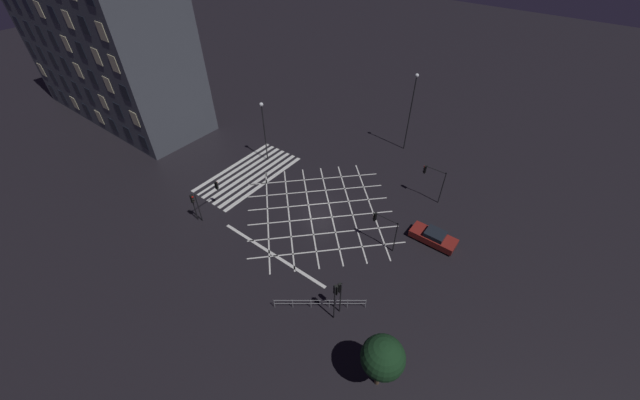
{
  "coord_description": "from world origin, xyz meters",
  "views": [
    {
      "loc": [
        22.08,
        16.74,
        25.84
      ],
      "look_at": [
        0.0,
        0.0,
        1.54
      ],
      "focal_mm": 20.0,
      "sensor_mm": 36.0,
      "label": 1
    }
  ],
  "objects_px": {
    "traffic_light_nw_cross": "(433,176)",
    "waiting_car": "(433,237)",
    "traffic_light_ne_main": "(335,296)",
    "traffic_light_se_cross": "(193,202)",
    "street_tree_near": "(383,358)",
    "traffic_light_median_north": "(384,224)",
    "street_lamp_east": "(412,103)",
    "traffic_light_ne_cross": "(340,292)",
    "traffic_light_se_main": "(209,193)",
    "street_lamp_west": "(263,123)"
  },
  "relations": [
    {
      "from": "street_lamp_west",
      "to": "street_tree_near",
      "type": "height_order",
      "value": "street_lamp_west"
    },
    {
      "from": "traffic_light_median_north",
      "to": "street_lamp_east",
      "type": "distance_m",
      "value": 18.0
    },
    {
      "from": "traffic_light_ne_cross",
      "to": "waiting_car",
      "type": "xyz_separation_m",
      "value": [
        -11.67,
        2.93,
        -1.98
      ]
    },
    {
      "from": "traffic_light_se_cross",
      "to": "waiting_car",
      "type": "bearing_deg",
      "value": 29.9
    },
    {
      "from": "traffic_light_median_north",
      "to": "traffic_light_ne_cross",
      "type": "distance_m",
      "value": 8.35
    },
    {
      "from": "traffic_light_median_north",
      "to": "traffic_light_nw_cross",
      "type": "distance_m",
      "value": 9.16
    },
    {
      "from": "traffic_light_median_north",
      "to": "traffic_light_se_main",
      "type": "distance_m",
      "value": 17.63
    },
    {
      "from": "traffic_light_se_main",
      "to": "street_lamp_east",
      "type": "height_order",
      "value": "street_lamp_east"
    },
    {
      "from": "street_lamp_east",
      "to": "traffic_light_se_cross",
      "type": "bearing_deg",
      "value": -23.13
    },
    {
      "from": "traffic_light_nw_cross",
      "to": "street_lamp_east",
      "type": "height_order",
      "value": "street_lamp_east"
    },
    {
      "from": "traffic_light_ne_cross",
      "to": "traffic_light_se_cross",
      "type": "distance_m",
      "value": 17.57
    },
    {
      "from": "traffic_light_ne_main",
      "to": "street_lamp_east",
      "type": "distance_m",
      "value": 26.68
    },
    {
      "from": "traffic_light_ne_cross",
      "to": "street_lamp_east",
      "type": "height_order",
      "value": "street_lamp_east"
    },
    {
      "from": "street_lamp_east",
      "to": "street_lamp_west",
      "type": "bearing_deg",
      "value": -44.59
    },
    {
      "from": "traffic_light_ne_cross",
      "to": "street_lamp_west",
      "type": "xyz_separation_m",
      "value": [
        -12.16,
        -19.43,
        2.61
      ]
    },
    {
      "from": "street_tree_near",
      "to": "street_lamp_east",
      "type": "bearing_deg",
      "value": -156.34
    },
    {
      "from": "street_tree_near",
      "to": "traffic_light_nw_cross",
      "type": "bearing_deg",
      "value": -164.91
    },
    {
      "from": "traffic_light_median_north",
      "to": "traffic_light_ne_main",
      "type": "distance_m",
      "value": 9.02
    },
    {
      "from": "waiting_car",
      "to": "traffic_light_se_cross",
      "type": "bearing_deg",
      "value": 29.9
    },
    {
      "from": "street_tree_near",
      "to": "traffic_light_ne_cross",
      "type": "bearing_deg",
      "value": -119.41
    },
    {
      "from": "street_lamp_east",
      "to": "street_tree_near",
      "type": "distance_m",
      "value": 30.52
    },
    {
      "from": "traffic_light_ne_cross",
      "to": "street_lamp_east",
      "type": "bearing_deg",
      "value": -74.48
    },
    {
      "from": "traffic_light_ne_main",
      "to": "traffic_light_se_cross",
      "type": "distance_m",
      "value": 17.63
    },
    {
      "from": "traffic_light_se_cross",
      "to": "street_tree_near",
      "type": "bearing_deg",
      "value": -7.15
    },
    {
      "from": "traffic_light_median_north",
      "to": "traffic_light_ne_main",
      "type": "relative_size",
      "value": 0.9
    },
    {
      "from": "waiting_car",
      "to": "traffic_light_nw_cross",
      "type": "bearing_deg",
      "value": -61.4
    },
    {
      "from": "traffic_light_median_north",
      "to": "traffic_light_se_main",
      "type": "xyz_separation_m",
      "value": [
        6.72,
        -16.3,
        -0.09
      ]
    },
    {
      "from": "traffic_light_median_north",
      "to": "street_lamp_east",
      "type": "bearing_deg",
      "value": -70.08
    },
    {
      "from": "traffic_light_median_north",
      "to": "street_tree_near",
      "type": "distance_m",
      "value": 12.91
    },
    {
      "from": "traffic_light_ne_cross",
      "to": "traffic_light_median_north",
      "type": "bearing_deg",
      "value": -83.81
    },
    {
      "from": "traffic_light_nw_cross",
      "to": "street_tree_near",
      "type": "height_order",
      "value": "street_tree_near"
    },
    {
      "from": "traffic_light_se_main",
      "to": "street_lamp_west",
      "type": "height_order",
      "value": "street_lamp_west"
    },
    {
      "from": "traffic_light_median_north",
      "to": "traffic_light_se_cross",
      "type": "height_order",
      "value": "traffic_light_median_north"
    },
    {
      "from": "traffic_light_median_north",
      "to": "traffic_light_se_cross",
      "type": "distance_m",
      "value": 18.68
    },
    {
      "from": "traffic_light_ne_cross",
      "to": "waiting_car",
      "type": "bearing_deg",
      "value": -104.09
    },
    {
      "from": "traffic_light_se_main",
      "to": "street_lamp_east",
      "type": "distance_m",
      "value": 25.73
    },
    {
      "from": "traffic_light_nw_cross",
      "to": "waiting_car",
      "type": "relative_size",
      "value": 0.93
    },
    {
      "from": "traffic_light_se_main",
      "to": "traffic_light_se_cross",
      "type": "bearing_deg",
      "value": 167.48
    },
    {
      "from": "traffic_light_ne_cross",
      "to": "waiting_car",
      "type": "relative_size",
      "value": 0.83
    },
    {
      "from": "traffic_light_median_north",
      "to": "street_tree_near",
      "type": "bearing_deg",
      "value": 118.78
    },
    {
      "from": "traffic_light_nw_cross",
      "to": "traffic_light_se_cross",
      "type": "xyz_separation_m",
      "value": [
        17.54,
        -17.37,
        -0.57
      ]
    },
    {
      "from": "traffic_light_nw_cross",
      "to": "waiting_car",
      "type": "bearing_deg",
      "value": 118.6
    },
    {
      "from": "traffic_light_nw_cross",
      "to": "street_lamp_west",
      "type": "bearing_deg",
      "value": 15.32
    },
    {
      "from": "traffic_light_nw_cross",
      "to": "traffic_light_ne_cross",
      "type": "bearing_deg",
      "value": 90.67
    },
    {
      "from": "traffic_light_nw_cross",
      "to": "street_tree_near",
      "type": "bearing_deg",
      "value": 105.09
    },
    {
      "from": "traffic_light_ne_main",
      "to": "traffic_light_se_cross",
      "type": "xyz_separation_m",
      "value": [
        -0.55,
        -17.61,
        -0.54
      ]
    },
    {
      "from": "traffic_light_se_cross",
      "to": "waiting_car",
      "type": "height_order",
      "value": "traffic_light_se_cross"
    },
    {
      "from": "traffic_light_nw_cross",
      "to": "street_tree_near",
      "type": "distance_m",
      "value": 21.15
    },
    {
      "from": "traffic_light_se_main",
      "to": "street_tree_near",
      "type": "distance_m",
      "value": 22.98
    },
    {
      "from": "street_lamp_west",
      "to": "street_tree_near",
      "type": "bearing_deg",
      "value": 58.51
    }
  ]
}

